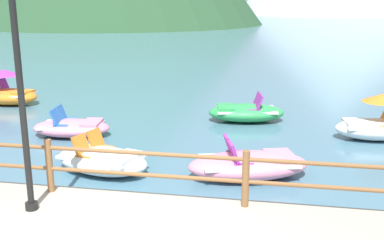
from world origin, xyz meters
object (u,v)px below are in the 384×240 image
Objects in this scene: pedal_boat_0 at (8,93)px; pedal_boat_3 at (376,124)px; pedal_boat_4 at (72,127)px; lamp_post at (16,46)px; pedal_boat_1 at (249,164)px; pedal_boat_2 at (102,160)px; pedal_boat_6 at (246,112)px.

pedal_boat_0 is 12.39m from pedal_boat_3.
lamp_post is at bearing -71.86° from pedal_boat_4.
pedal_boat_1 is 3.19m from pedal_boat_2.
lamp_post reaches higher than pedal_boat_1.
lamp_post is 1.92× the size of pedal_boat_4.
pedal_boat_4 is at bearing 108.14° from lamp_post.
pedal_boat_0 is 0.88× the size of pedal_boat_2.
pedal_boat_3 reaches higher than pedal_boat_6.
lamp_post is 10.65m from pedal_boat_0.
pedal_boat_1 is (3.30, 3.04, -2.73)m from lamp_post.
pedal_boat_0 is at bearing 134.81° from pedal_boat_2.
pedal_boat_3 is at bearing 46.59° from pedal_boat_1.
pedal_boat_0 reaches higher than pedal_boat_4.
pedal_boat_0 is at bearing 139.71° from pedal_boat_4.
pedal_boat_1 is at bearing -23.96° from pedal_boat_4.
pedal_boat_1 is 1.25× the size of pedal_boat_3.
pedal_boat_1 is at bearing 4.50° from pedal_boat_2.
pedal_boat_0 is 8.65m from pedal_boat_6.
pedal_boat_0 is 5.19m from pedal_boat_4.
pedal_boat_0 is 8.23m from pedal_boat_2.
pedal_boat_3 reaches higher than pedal_boat_4.
pedal_boat_2 is 3.10m from pedal_boat_4.
pedal_boat_1 reaches higher than pedal_boat_2.
pedal_boat_6 is (4.65, 2.47, 0.04)m from pedal_boat_4.
pedal_boat_1 is 1.12× the size of pedal_boat_6.
pedal_boat_2 is at bearing -150.32° from pedal_boat_3.
pedal_boat_6 is at bearing 60.44° from pedal_boat_2.
pedal_boat_4 is at bearing -40.29° from pedal_boat_0.
pedal_boat_0 is 0.98× the size of pedal_boat_3.
pedal_boat_1 is 1.25× the size of pedal_boat_4.
pedal_boat_3 is at bearing 29.68° from pedal_boat_2.
pedal_boat_0 is 0.78× the size of pedal_boat_1.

